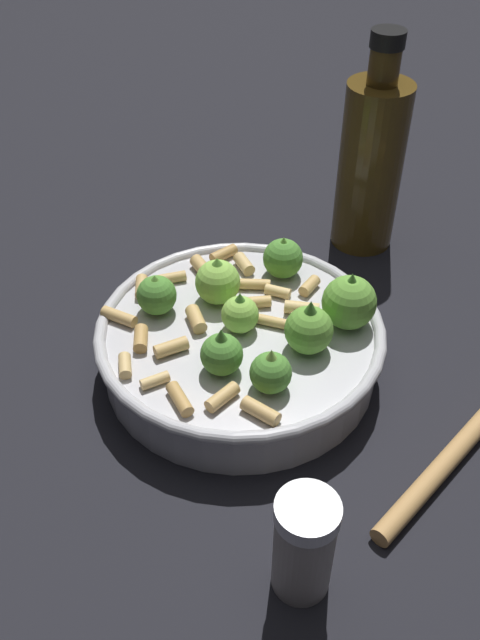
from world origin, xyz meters
TOP-DOWN VIEW (x-y plane):
  - ground_plane at (0.00, 0.00)m, footprint 2.40×2.40m
  - cooking_pan at (-0.00, 0.00)m, footprint 0.25×0.25m
  - pepper_shaker at (0.21, 0.01)m, footprint 0.04×0.04m
  - olive_oil_bottle at (-0.18, 0.17)m, footprint 0.07×0.07m
  - wooden_spoon at (0.11, 0.18)m, footprint 0.18×0.22m

SIDE VIEW (x-z plane):
  - ground_plane at x=0.00m, z-range 0.00..0.00m
  - wooden_spoon at x=0.11m, z-range 0.00..0.02m
  - cooking_pan at x=0.00m, z-range -0.02..0.08m
  - pepper_shaker at x=0.21m, z-range 0.00..0.09m
  - olive_oil_bottle at x=-0.18m, z-range -0.02..0.21m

